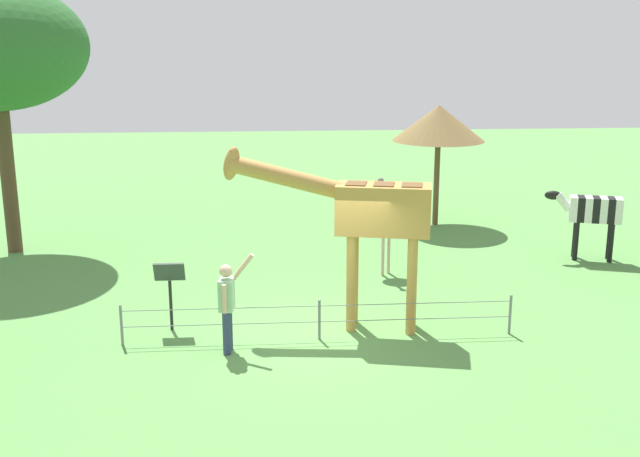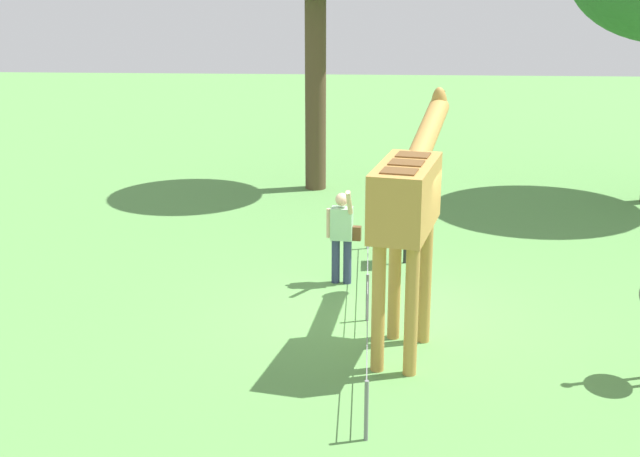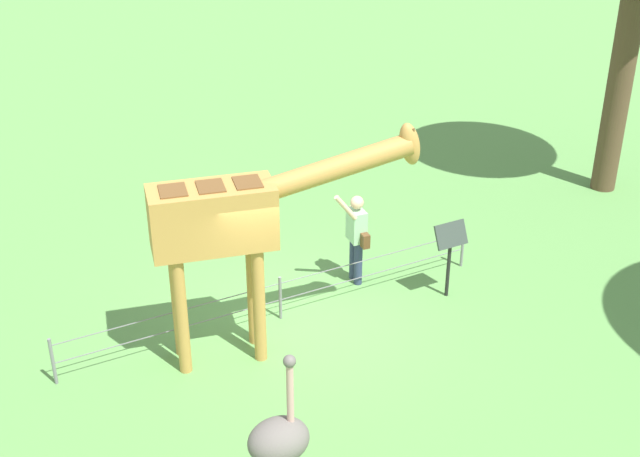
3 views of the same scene
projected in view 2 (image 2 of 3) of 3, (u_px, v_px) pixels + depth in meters
The scene contains 5 objects.
ground_plane at pixel (381, 321), 13.43m from camera, with size 60.00×60.00×0.00m, color #568E47.
giraffe at pixel (410, 198), 11.93m from camera, with size 3.87×1.32×3.39m.
visitor at pixel (342, 232), 14.74m from camera, with size 0.63×0.59×1.74m.
info_sign at pixel (406, 213), 15.71m from camera, with size 0.56×0.21×1.32m.
wire_fence at pixel (367, 296), 13.32m from camera, with size 7.05×0.05×0.75m.
Camera 2 is at (-12.46, 0.25, 5.28)m, focal length 49.43 mm.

